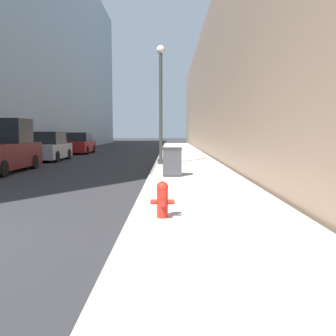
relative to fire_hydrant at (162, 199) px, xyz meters
The scene contains 7 objects.
sidewalk_right 16.34m from the fire_hydrant, 86.40° to the left, with size 3.32×60.00×0.13m.
building_right_stone 26.24m from the fire_hydrant, 70.12° to the left, with size 12.00×60.00×10.12m.
fire_hydrant is the anchor object (origin of this frame).
trash_bin 6.57m from the fire_hydrant, 88.11° to the left, with size 0.67×0.64×1.01m.
lamppost 11.83m from the fire_hydrant, 91.53° to the left, with size 0.40×0.40×5.67m.
parked_sedan_near 16.95m from the fire_hydrant, 114.61° to the left, with size 1.84×4.07×1.72m.
parked_sedan_far 23.94m from the fire_hydrant, 107.11° to the left, with size 1.93×4.26×1.66m.
Camera 1 is at (4.69, -5.04, 1.70)m, focal length 40.00 mm.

